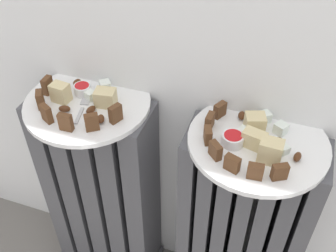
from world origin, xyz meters
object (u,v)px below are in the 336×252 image
Objects in this scene: jam_bowl_right at (233,139)px; fork at (82,109)px; radiator_right at (239,233)px; jam_bowl_left at (82,89)px; plate_right at (258,142)px; radiator_left at (103,195)px; plate_left at (88,103)px.

jam_bowl_right is 0.36m from fork.
jam_bowl_left is (-0.43, 0.02, 0.37)m from radiator_right.
plate_right is 0.43m from jam_bowl_left.
jam_bowl_left reaches higher than radiator_left.
radiator_left and radiator_right have the same top height.
radiator_right is 0.57m from jam_bowl_left.
jam_bowl_left reaches higher than radiator_right.
fork is at bearing -84.10° from radiator_left.
fork is (-0.41, -0.03, 0.35)m from radiator_right.
radiator_right is 0.54m from fork.
jam_bowl_left reaches higher than plate_left.
radiator_right is at bearing 4.39° from fork.
plate_left reaches higher than radiator_right.
radiator_left is 15.94× the size of jam_bowl_left.
jam_bowl_left is (-0.43, 0.02, 0.02)m from plate_right.
jam_bowl_left is (-0.02, 0.02, 0.37)m from radiator_left.
jam_bowl_right is at bearing -4.86° from plate_left.
jam_bowl_left is 0.46× the size of fork.
jam_bowl_right is (-0.05, -0.03, 0.02)m from plate_right.
plate_left is 0.36m from jam_bowl_right.
plate_right is at bearing 63.43° from radiator_right.
plate_right is 7.23× the size of jam_bowl_left.
fork is (0.00, -0.03, 0.01)m from plate_left.
radiator_left is at bearing 180.00° from plate_right.
jam_bowl_left is at bearing 176.79° from radiator_right.
radiator_left is 7.32× the size of fork.
jam_bowl_left is at bearing 134.37° from radiator_left.
jam_bowl_right reaches higher than radiator_right.
plate_left is 1.00× the size of plate_right.
fork reaches higher than plate_right.
radiator_left is at bearing 116.57° from plate_left.
plate_left is 0.04m from jam_bowl_left.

